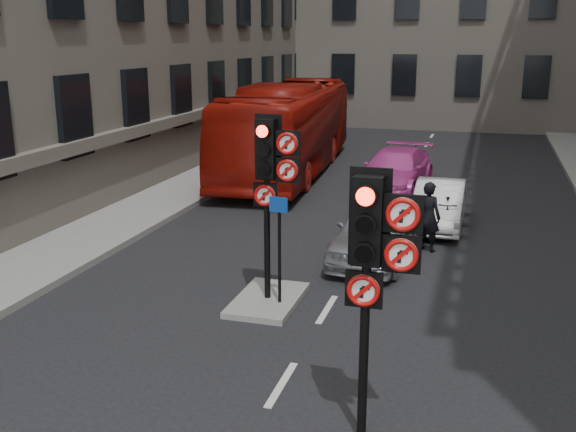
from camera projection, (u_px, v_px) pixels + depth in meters
The scene contains 11 objects.
pavement_left at pixel (157, 199), 21.37m from camera, with size 3.00×50.00×0.16m, color gray.
centre_island at pixel (268, 300), 13.25m from camera, with size 1.20×2.00×0.12m, color gray.
signal_near at pixel (374, 250), 8.15m from camera, with size 0.91×0.40×3.58m.
signal_far at pixel (271, 168), 12.54m from camera, with size 0.91×0.40×3.58m.
car_silver at pixel (376, 230), 15.75m from camera, with size 1.63×4.05×1.38m, color #AAABB2.
car_white at pixel (439, 204), 18.45m from camera, with size 1.30×3.74×1.23m, color white.
car_pink at pixel (395, 171), 22.62m from camera, with size 1.95×4.79×1.39m, color #C83A97.
bus_red at pixel (289, 128), 25.49m from camera, with size 2.84×12.12×3.38m, color maroon.
motorcycle at pixel (447, 218), 17.53m from camera, with size 0.47×1.65×0.99m, color black.
motorcyclist at pixel (428, 216), 16.27m from camera, with size 0.63×0.41×1.72m, color black.
info_sign at pixel (279, 235), 12.63m from camera, with size 0.36×0.12×2.09m.
Camera 1 is at (2.68, -6.75, 5.11)m, focal length 42.00 mm.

